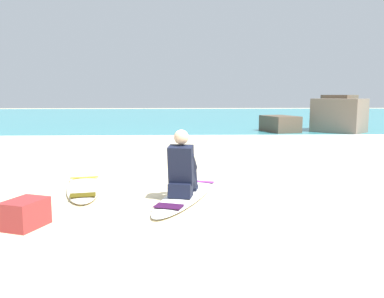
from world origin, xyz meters
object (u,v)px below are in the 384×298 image
Objects in this scene: surfboard_main at (188,194)px; beach_bag at (25,214)px; surfboard_spare_near at (84,187)px; surfer_seated at (182,170)px.

beach_bag is (-1.90, -1.35, 0.12)m from surfboard_main.
surfboard_main is 1.20× the size of surfboard_spare_near.
surfer_seated is at bearing -24.16° from surfboard_spare_near.
surfer_seated is 1.77m from surfboard_spare_near.
surfboard_main is at bearing 35.37° from beach_bag.
beach_bag is at bearing -147.62° from surfer_seated.
beach_bag is at bearing -97.45° from surfboard_spare_near.
surfboard_main is 2.33m from beach_bag.
surfboard_spare_near is (-1.65, 0.51, 0.00)m from surfboard_main.
beach_bag reaches higher than surfboard_main.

